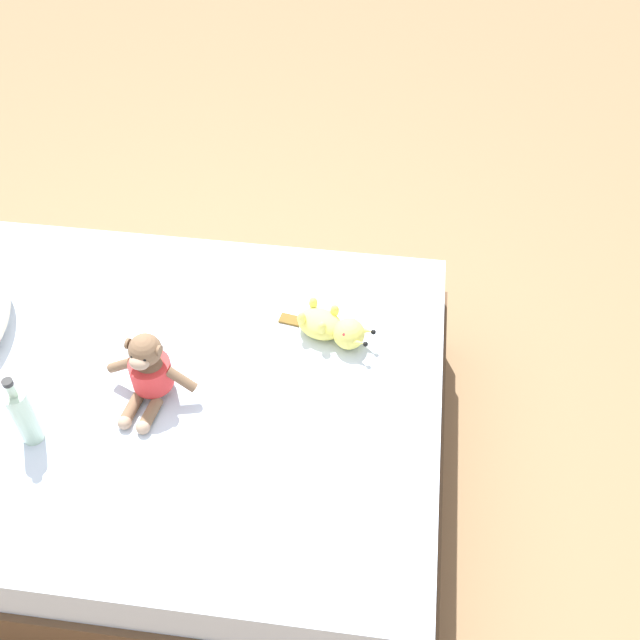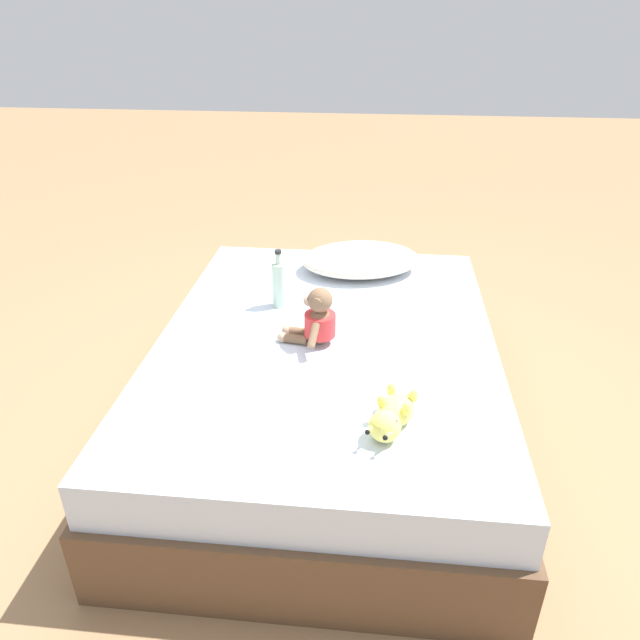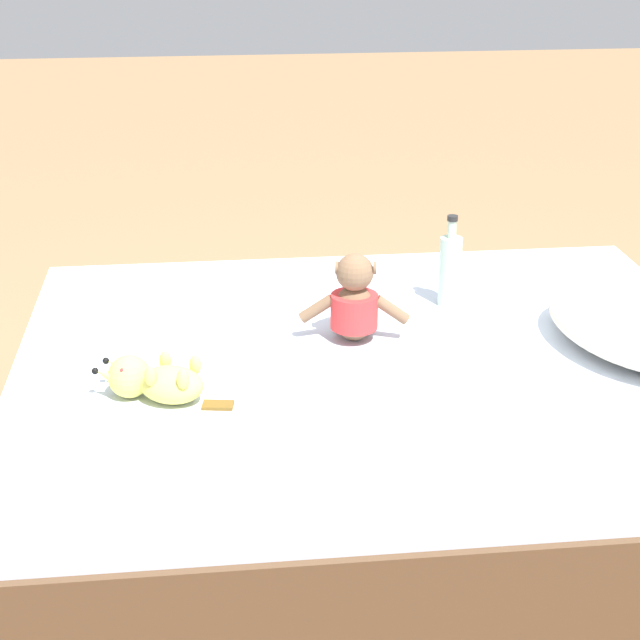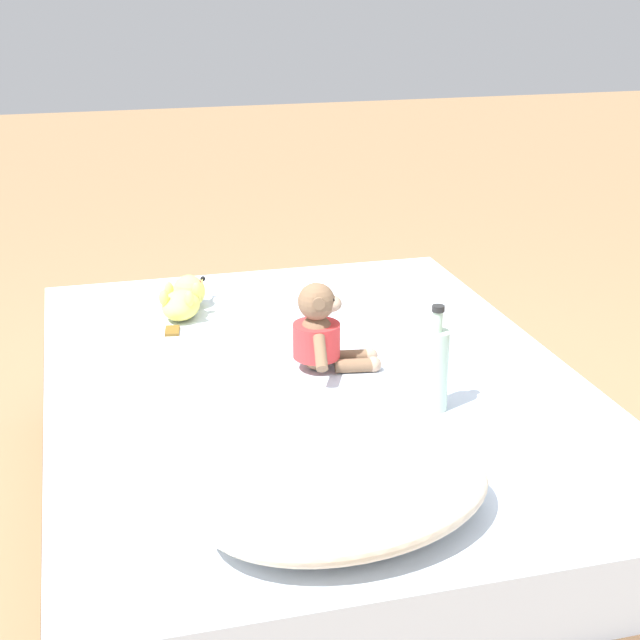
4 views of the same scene
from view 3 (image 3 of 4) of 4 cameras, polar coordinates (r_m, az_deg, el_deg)
ground_plane at (r=2.86m, az=2.84°, el=-9.84°), size 16.00×16.00×0.00m
bed at (r=2.74m, az=2.94°, el=-5.78°), size 1.37×1.86×0.47m
pillow at (r=2.70m, az=17.41°, el=-0.25°), size 0.65×0.51×0.12m
plush_monkey at (r=2.61m, az=1.93°, el=0.93°), size 0.24×0.29×0.24m
plush_yellow_creature at (r=2.35m, az=-9.29°, el=-3.34°), size 0.18×0.32×0.10m
glass_bottle at (r=2.85m, az=7.27°, el=2.83°), size 0.06×0.06×0.26m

